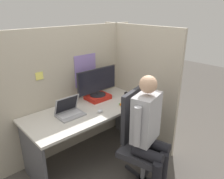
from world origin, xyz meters
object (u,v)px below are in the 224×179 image
paper_box (98,97)px  stapler (129,94)px  carrot_toy (124,106)px  person (149,128)px  monitor (97,82)px  laptop (69,112)px  office_chair (139,138)px

paper_box → stapler: paper_box is taller
carrot_toy → person: person is taller
paper_box → monitor: size_ratio=0.49×
paper_box → laptop: laptop is taller
office_chair → stapler: bearing=52.7°
laptop → carrot_toy: laptop is taller
stapler → carrot_toy: size_ratio=0.85×
carrot_toy → office_chair: 0.47m
laptop → office_chair: (0.47, -0.67, -0.24)m
person → monitor: bearing=83.3°
paper_box → laptop: size_ratio=1.00×
stapler → carrot_toy: 0.38m
paper_box → office_chair: 0.85m
paper_box → monitor: monitor is taller
stapler → person: person is taller
paper_box → person: size_ratio=0.24×
laptop → stapler: (0.94, -0.06, -0.03)m
office_chair → person: size_ratio=0.81×
paper_box → stapler: (0.39, -0.21, -0.01)m
stapler → person: size_ratio=0.10×
laptop → office_chair: bearing=-54.9°
monitor → carrot_toy: monitor is taller
monitor → office_chair: bearing=-95.1°
stapler → paper_box: bearing=151.9°
paper_box → monitor: 0.22m
monitor → stapler: monitor is taller
paper_box → monitor: bearing=90.0°
stapler → monitor: bearing=151.6°
carrot_toy → paper_box: bearing=100.3°
monitor → laptop: size_ratio=2.05×
laptop → stapler: 0.94m
monitor → paper_box: bearing=-90.0°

